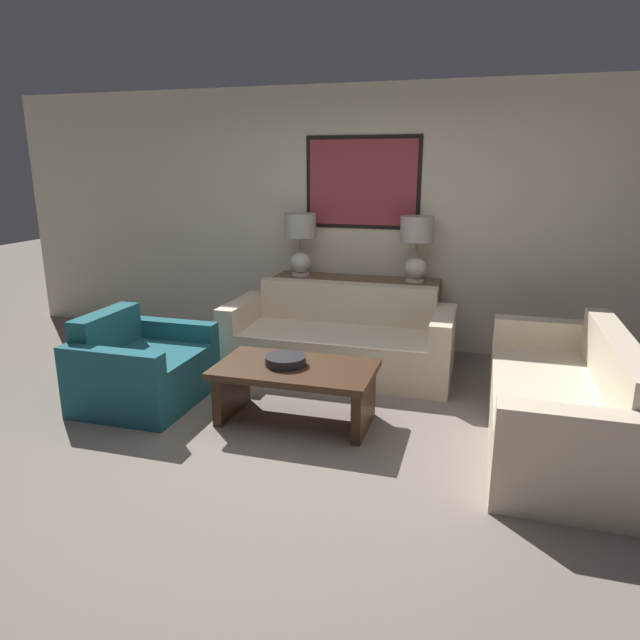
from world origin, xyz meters
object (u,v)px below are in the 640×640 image
Objects in this scene: table_lamp_right at (416,241)px; decorative_bowl at (286,360)px; armchair_near_back_wall at (142,370)px; couch_by_back_wall at (339,343)px; table_lamp_left at (300,237)px; coffee_table at (295,381)px; console_table at (356,314)px; couch_by_side at (563,405)px.

table_lamp_right is 2.07m from decorative_bowl.
couch_by_back_wall is at bearing 39.35° from armchair_near_back_wall.
table_lamp_left is at bearing 104.55° from decorative_bowl.
coffee_table is 0.17m from decorative_bowl.
decorative_bowl is at bearing -96.18° from couch_by_back_wall.
table_lamp_right is 1.26m from couch_by_back_wall.
console_table is 1.44× the size of coffee_table.
console_table is 1.82m from decorative_bowl.
couch_by_side is 3.20m from armchair_near_back_wall.
coffee_table is 3.82× the size of decorative_bowl.
armchair_near_back_wall is at bearing 179.27° from coffee_table.
couch_by_side is at bearing 3.21° from armchair_near_back_wall.
table_lamp_right is at bearing 127.36° from couch_by_side.
armchair_near_back_wall reaches higher than coffee_table.
couch_by_back_wall is 1.00× the size of couch_by_side.
couch_by_back_wall reaches higher than coffee_table.
console_table is 2.26m from armchair_near_back_wall.
couch_by_side is at bearing -52.64° from table_lamp_right.
table_lamp_left is 1.26m from couch_by_back_wall.
armchair_near_back_wall is (-3.20, -0.18, -0.01)m from couch_by_side.
table_lamp_right is at bearing 42.61° from armchair_near_back_wall.
couch_by_side is at bearing -27.19° from couch_by_back_wall.
console_table is 2.64× the size of table_lamp_left.
table_lamp_left is 2.08× the size of decorative_bowl.
table_lamp_left reaches higher than armchair_near_back_wall.
table_lamp_right reaches higher than armchair_near_back_wall.
couch_by_side is (1.83, -1.62, -0.10)m from console_table.
decorative_bowl is at bearing 176.10° from coffee_table.
decorative_bowl is (-0.12, -1.81, 0.09)m from console_table.
armchair_near_back_wall is at bearing -113.22° from table_lamp_left.
console_table is 5.49× the size of decorative_bowl.
couch_by_side is 2.08× the size of armchair_near_back_wall.
couch_by_side reaches higher than armchair_near_back_wall.
coffee_table is (-1.88, -0.20, 0.04)m from couch_by_side.
couch_by_back_wall is (-0.59, -0.68, -0.88)m from table_lamp_right.
table_lamp_right is (0.59, 0.00, 0.78)m from console_table.
table_lamp_left is 2.15m from armchair_near_back_wall.
table_lamp_left reaches higher than couch_by_back_wall.
coffee_table is at bearing -91.42° from console_table.
table_lamp_left is at bearing 106.76° from coffee_table.
couch_by_side is at bearing 5.57° from decorative_bowl.
console_table is 0.82× the size of couch_by_back_wall.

